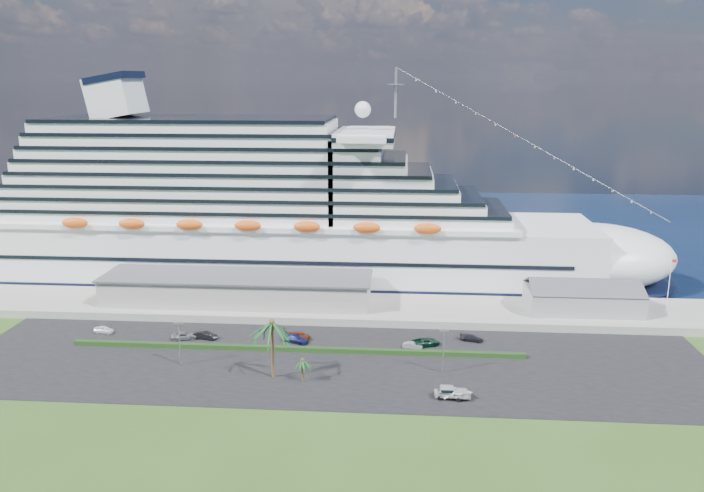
# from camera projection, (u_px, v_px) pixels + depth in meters

# --- Properties ---
(ground) EXTENTS (420.00, 420.00, 0.00)m
(ground) POSITION_uv_depth(u_px,v_px,m) (327.00, 390.00, 116.55)
(ground) COLOR #2C4918
(ground) RESTS_ON ground
(asphalt_lot) EXTENTS (140.00, 38.00, 0.12)m
(asphalt_lot) POSITION_uv_depth(u_px,v_px,m) (334.00, 363.00, 127.19)
(asphalt_lot) COLOR black
(asphalt_lot) RESTS_ON ground
(wharf) EXTENTS (240.00, 20.00, 1.80)m
(wharf) POSITION_uv_depth(u_px,v_px,m) (347.00, 308.00, 155.06)
(wharf) COLOR gray
(wharf) RESTS_ON ground
(water) EXTENTS (420.00, 160.00, 0.02)m
(water) POSITION_uv_depth(u_px,v_px,m) (368.00, 228.00, 242.41)
(water) COLOR black
(water) RESTS_ON ground
(cruise_ship) EXTENTS (191.00, 38.00, 54.00)m
(cruise_ship) POSITION_uv_depth(u_px,v_px,m) (271.00, 217.00, 176.13)
(cruise_ship) COLOR silver
(cruise_ship) RESTS_ON ground
(terminal_building) EXTENTS (61.00, 15.00, 6.30)m
(terminal_building) POSITION_uv_depth(u_px,v_px,m) (237.00, 288.00, 155.95)
(terminal_building) COLOR gray
(terminal_building) RESTS_ON wharf
(port_shed) EXTENTS (24.00, 12.31, 7.37)m
(port_shed) POSITION_uv_depth(u_px,v_px,m) (583.00, 299.00, 150.35)
(port_shed) COLOR gray
(port_shed) RESTS_ON wharf
(flagpole) EXTENTS (1.08, 0.16, 12.00)m
(flagpole) POSITION_uv_depth(u_px,v_px,m) (669.00, 284.00, 148.07)
(flagpole) COLOR silver
(flagpole) RESTS_ON wharf
(hedge) EXTENTS (88.00, 1.10, 0.90)m
(hedge) POSITION_uv_depth(u_px,v_px,m) (295.00, 349.00, 132.50)
(hedge) COLOR black
(hedge) RESTS_ON asphalt_lot
(lamp_post_left) EXTENTS (1.60, 0.35, 8.27)m
(lamp_post_left) POSITION_uv_depth(u_px,v_px,m) (179.00, 338.00, 125.11)
(lamp_post_left) COLOR gray
(lamp_post_left) RESTS_ON asphalt_lot
(lamp_post_right) EXTENTS (1.60, 0.35, 8.27)m
(lamp_post_right) POSITION_uv_depth(u_px,v_px,m) (444.00, 346.00, 121.53)
(lamp_post_right) COLOR gray
(lamp_post_right) RESTS_ON asphalt_lot
(palm_tall) EXTENTS (8.82, 8.82, 11.13)m
(palm_tall) POSITION_uv_depth(u_px,v_px,m) (272.00, 329.00, 118.97)
(palm_tall) COLOR #47301E
(palm_tall) RESTS_ON ground
(palm_short) EXTENTS (3.53, 3.53, 4.56)m
(palm_short) POSITION_uv_depth(u_px,v_px,m) (303.00, 363.00, 118.43)
(palm_short) COLOR #47301E
(palm_short) RESTS_ON ground
(parked_car_0) EXTENTS (4.41, 2.33, 1.43)m
(parked_car_0) POSITION_uv_depth(u_px,v_px,m) (104.00, 330.00, 141.97)
(parked_car_0) COLOR white
(parked_car_0) RESTS_ON asphalt_lot
(parked_car_1) EXTENTS (5.07, 2.72, 1.59)m
(parked_car_1) POSITION_uv_depth(u_px,v_px,m) (205.00, 335.00, 138.67)
(parked_car_1) COLOR black
(parked_car_1) RESTS_ON asphalt_lot
(parked_car_2) EXTENTS (5.52, 3.67, 1.41)m
(parked_car_2) POSITION_uv_depth(u_px,v_px,m) (184.00, 336.00, 138.59)
(parked_car_2) COLOR gray
(parked_car_2) RESTS_ON asphalt_lot
(parked_car_3) EXTENTS (5.80, 4.21, 1.56)m
(parked_car_3) POSITION_uv_depth(u_px,v_px,m) (296.00, 339.00, 136.84)
(parked_car_3) COLOR #161B4E
(parked_car_3) RESTS_ON asphalt_lot
(parked_car_4) EXTENTS (4.92, 2.81, 1.58)m
(parked_car_4) POSITION_uv_depth(u_px,v_px,m) (299.00, 336.00, 138.49)
(parked_car_4) COLOR #64240D
(parked_car_4) RESTS_ON asphalt_lot
(parked_car_5) EXTENTS (3.99, 2.14, 1.25)m
(parked_car_5) POSITION_uv_depth(u_px,v_px,m) (412.00, 346.00, 133.72)
(parked_car_5) COLOR #999CA0
(parked_car_5) RESTS_ON asphalt_lot
(parked_car_6) EXTENTS (6.26, 4.47, 1.58)m
(parked_car_6) POSITION_uv_depth(u_px,v_px,m) (426.00, 342.00, 135.13)
(parked_car_6) COLOR black
(parked_car_6) RESTS_ON asphalt_lot
(parked_car_7) EXTENTS (4.97, 3.10, 1.34)m
(parked_car_7) POSITION_uv_depth(u_px,v_px,m) (471.00, 338.00, 137.60)
(parked_car_7) COLOR black
(parked_car_7) RESTS_ON asphalt_lot
(pickup_truck) EXTENTS (5.39, 2.16, 1.90)m
(pickup_truck) POSITION_uv_depth(u_px,v_px,m) (450.00, 392.00, 112.97)
(pickup_truck) COLOR black
(pickup_truck) RESTS_ON asphalt_lot
(boat_trailer) EXTENTS (6.37, 4.21, 1.82)m
(boat_trailer) POSITION_uv_depth(u_px,v_px,m) (455.00, 392.00, 112.49)
(boat_trailer) COLOR gray
(boat_trailer) RESTS_ON asphalt_lot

